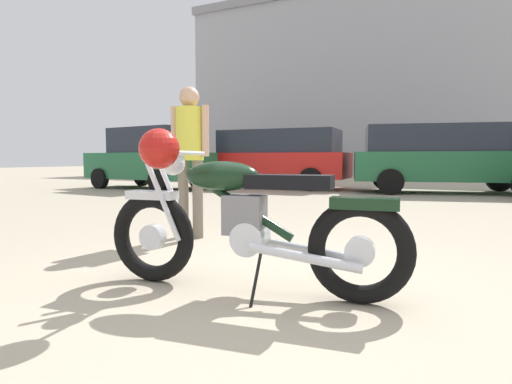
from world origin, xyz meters
TOP-DOWN VIEW (x-y plane):
  - ground_plane at (0.00, 0.00)m, footprint 80.00×80.00m
  - vintage_motorcycle at (-0.28, 0.08)m, footprint 2.08×0.73m
  - bystander at (-1.59, 1.60)m, footprint 0.46×0.30m
  - white_estate_far at (-3.57, 9.55)m, footprint 4.73×2.03m
  - blue_hatchback_right at (1.16, 9.43)m, footprint 4.94×2.60m
  - dark_sedan_left at (-6.80, 7.80)m, footprint 4.11×2.29m
  - red_hatchback_near at (-6.98, 17.21)m, footprint 4.40×2.36m
  - industrial_building at (-3.08, 27.97)m, footprint 21.56×14.25m

SIDE VIEW (x-z plane):
  - ground_plane at x=0.00m, z-range 0.00..0.00m
  - vintage_motorcycle at x=-0.28m, z-range -0.04..1.03m
  - red_hatchback_near at x=-6.98m, z-range 0.00..1.67m
  - dark_sedan_left at x=-6.80m, z-range 0.03..1.81m
  - white_estate_far at x=-3.57m, z-range 0.07..1.81m
  - blue_hatchback_right at x=1.16m, z-range 0.07..1.81m
  - bystander at x=-1.59m, z-range 0.19..1.85m
  - industrial_building at x=-3.08m, z-range -4.46..15.34m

